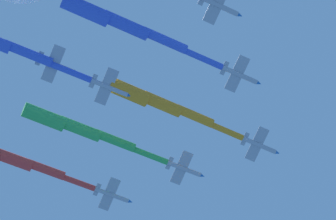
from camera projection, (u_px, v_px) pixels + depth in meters
name	position (u px, v px, depth m)	size (l,w,h in m)	color
jet_lead	(164.00, 105.00, 180.28)	(44.16, 7.96, 4.51)	#9EA3AD
jet_port_inner	(82.00, 130.00, 184.58)	(46.61, 8.32, 4.50)	#9EA3AD
jet_starboard_inner	(127.00, 26.00, 171.07)	(48.39, 8.02, 4.48)	#9EA3AD
jet_port_mid	(16.00, 161.00, 188.16)	(43.92, 8.48, 4.48)	#9EA3AD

